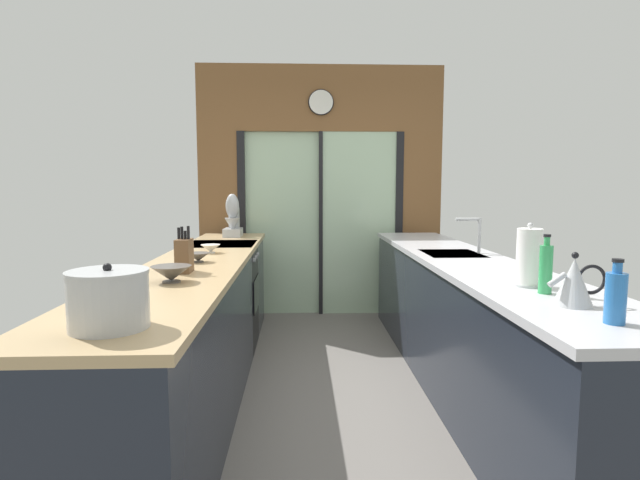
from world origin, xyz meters
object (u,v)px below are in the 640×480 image
(mixing_bowl_far, at_px, (211,248))
(stand_mixer, at_px, (233,220))
(oven_range, at_px, (222,296))
(mixing_bowl_mid, at_px, (198,257))
(soap_bottle_far, at_px, (546,268))
(kettle, at_px, (574,282))
(mixing_bowl_near, at_px, (171,274))
(soap_bottle_near, at_px, (616,296))
(knife_block, at_px, (184,255))
(stock_pot, at_px, (109,299))
(paper_towel_roll, at_px, (529,258))

(mixing_bowl_far, xyz_separation_m, stand_mixer, (0.00, 1.24, 0.13))
(oven_range, height_order, mixing_bowl_mid, mixing_bowl_mid)
(soap_bottle_far, bearing_deg, kettle, -89.38)
(mixing_bowl_near, distance_m, stand_mixer, 2.36)
(oven_range, distance_m, kettle, 2.99)
(kettle, xyz_separation_m, soap_bottle_near, (-0.00, -0.27, -0.00))
(knife_block, bearing_deg, stock_pot, -90.00)
(knife_block, height_order, stock_pot, knife_block)
(mixing_bowl_mid, relative_size, stand_mixer, 0.36)
(paper_towel_roll, bearing_deg, kettle, -89.64)
(mixing_bowl_mid, relative_size, kettle, 0.62)
(oven_range, relative_size, mixing_bowl_near, 4.48)
(mixing_bowl_near, distance_m, paper_towel_roll, 1.79)
(stand_mixer, bearing_deg, mixing_bowl_near, -90.00)
(mixing_bowl_near, relative_size, mixing_bowl_mid, 1.34)
(soap_bottle_far, bearing_deg, stand_mixer, 123.39)
(mixing_bowl_near, relative_size, stand_mixer, 0.49)
(stock_pot, bearing_deg, paper_towel_roll, 20.17)
(mixing_bowl_mid, relative_size, knife_block, 0.57)
(knife_block, height_order, soap_bottle_near, knife_block)
(soap_bottle_far, bearing_deg, mixing_bowl_near, 169.24)
(soap_bottle_near, bearing_deg, stand_mixer, 119.06)
(oven_range, xyz_separation_m, mixing_bowl_mid, (0.02, -1.07, 0.50))
(mixing_bowl_far, distance_m, knife_block, 0.83)
(mixing_bowl_far, relative_size, knife_block, 0.54)
(mixing_bowl_mid, height_order, knife_block, knife_block)
(knife_block, distance_m, paper_towel_roll, 1.84)
(stock_pot, distance_m, soap_bottle_near, 1.78)
(mixing_bowl_near, xyz_separation_m, knife_block, (0.00, 0.29, 0.05))
(stock_pot, xyz_separation_m, soap_bottle_near, (1.78, -0.02, -0.00))
(mixing_bowl_near, relative_size, stock_pot, 0.75)
(mixing_bowl_near, bearing_deg, mixing_bowl_far, 90.00)
(mixing_bowl_far, bearing_deg, paper_towel_roll, -36.03)
(knife_block, height_order, stand_mixer, stand_mixer)
(oven_range, xyz_separation_m, soap_bottle_near, (1.80, -2.58, 0.56))
(kettle, distance_m, paper_towel_roll, 0.40)
(oven_range, bearing_deg, stand_mixer, 88.30)
(stand_mixer, bearing_deg, oven_range, -91.70)
(mixing_bowl_mid, xyz_separation_m, soap_bottle_far, (1.78, -1.01, 0.08))
(knife_block, relative_size, soap_bottle_near, 1.14)
(mixing_bowl_near, xyz_separation_m, mixing_bowl_far, (0.00, 1.12, -0.01))
(mixing_bowl_far, relative_size, soap_bottle_far, 0.52)
(stand_mixer, xyz_separation_m, kettle, (1.78, -2.93, -0.06))
(soap_bottle_near, xyz_separation_m, soap_bottle_far, (0.00, 0.50, 0.02))
(mixing_bowl_far, xyz_separation_m, stock_pot, (-0.00, -1.95, 0.07))
(knife_block, distance_m, soap_bottle_far, 1.89)
(stand_mixer, xyz_separation_m, paper_towel_roll, (1.78, -2.53, -0.02))
(mixing_bowl_near, height_order, mixing_bowl_far, mixing_bowl_near)
(mixing_bowl_near, height_order, mixing_bowl_mid, mixing_bowl_near)
(knife_block, distance_m, kettle, 1.98)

